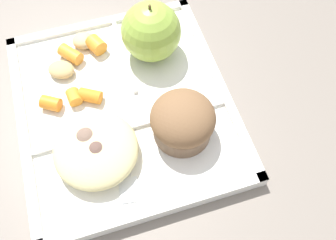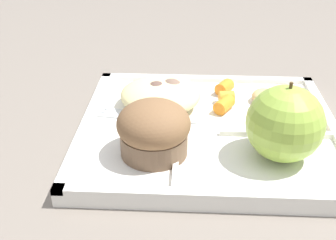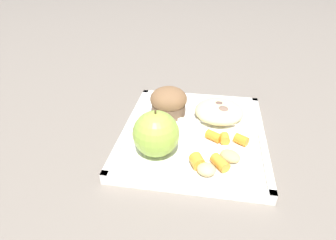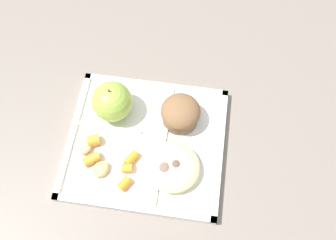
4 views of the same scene
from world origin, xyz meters
TOP-DOWN VIEW (x-y plane):
  - ground at (0.00, 0.00)m, footprint 6.00×6.00m
  - lunch_tray at (-0.00, 0.00)m, footprint 0.32×0.29m
  - green_apple at (-0.08, 0.06)m, footprint 0.09×0.09m
  - bran_muffin at (0.06, 0.06)m, footprint 0.08×0.08m
  - carrot_slice_back at (-0.03, -0.06)m, footprint 0.02×0.02m
  - carrot_slice_large at (-0.02, -0.04)m, footprint 0.03×0.04m
  - carrot_slice_diagonal at (-0.03, -0.09)m, footprint 0.03×0.03m
  - carrot_slice_center at (-0.10, -0.05)m, footprint 0.04×0.04m
  - carrot_slice_edge at (-0.11, -0.02)m, footprint 0.03×0.03m
  - potato_chunk_browned at (-0.12, -0.03)m, footprint 0.04×0.04m
  - potato_chunk_corner at (-0.08, -0.07)m, footprint 0.05×0.05m
  - egg_noodle_pile at (0.06, -0.05)m, footprint 0.11×0.11m
  - meatball_side at (0.07, -0.05)m, footprint 0.04×0.04m
  - meatball_back at (0.06, -0.07)m, footprint 0.03×0.03m
  - meatball_center at (0.05, -0.06)m, footprint 0.04×0.04m
  - meatball_front at (0.05, -0.06)m, footprint 0.03×0.03m
  - plastic_fork at (0.10, -0.02)m, footprint 0.15×0.04m

SIDE VIEW (x-z plane):
  - ground at x=0.00m, z-range 0.00..0.00m
  - lunch_tray at x=0.00m, z-range 0.00..0.02m
  - plastic_fork at x=0.10m, z-range 0.01..0.02m
  - potato_chunk_corner at x=-0.08m, z-range 0.02..0.03m
  - carrot_slice_large at x=-0.02m, z-range 0.02..0.03m
  - potato_chunk_browned at x=-0.12m, z-range 0.02..0.03m
  - carrot_slice_back at x=-0.03m, z-range 0.02..0.03m
  - carrot_slice_diagonal at x=-0.03m, z-range 0.02..0.03m
  - carrot_slice_center at x=-0.10m, z-range 0.02..0.03m
  - carrot_slice_edge at x=-0.11m, z-range 0.02..0.04m
  - meatball_front at x=0.05m, z-range 0.02..0.04m
  - meatball_back at x=0.06m, z-range 0.02..0.05m
  - egg_noodle_pile at x=0.06m, z-range 0.02..0.05m
  - meatball_side at x=0.07m, z-range 0.02..0.05m
  - meatball_center at x=0.05m, z-range 0.02..0.05m
  - bran_muffin at x=0.06m, z-range 0.01..0.08m
  - green_apple at x=-0.08m, z-range 0.01..0.10m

